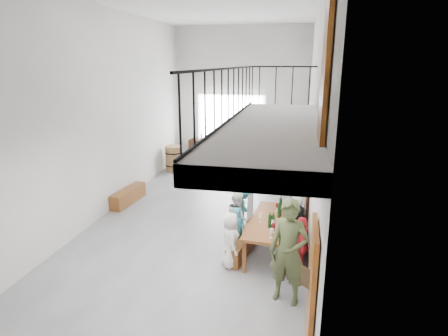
% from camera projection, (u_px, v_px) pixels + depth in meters
% --- Properties ---
extents(floor, '(12.00, 12.00, 0.00)m').
position_uv_depth(floor, '(206.00, 215.00, 10.37)').
color(floor, slate).
rests_on(floor, ground).
extents(room_walls, '(12.00, 12.00, 12.00)m').
position_uv_depth(room_walls, '(204.00, 84.00, 9.40)').
color(room_walls, silver).
rests_on(room_walls, ground).
extents(gateway_portal, '(2.80, 0.08, 2.80)m').
position_uv_depth(gateway_portal, '(231.00, 129.00, 15.66)').
color(gateway_portal, white).
rests_on(gateway_portal, ground).
extents(right_wall_decor, '(0.07, 8.28, 5.07)m').
position_uv_depth(right_wall_decor, '(310.00, 181.00, 7.61)').
color(right_wall_decor, '#904D19').
rests_on(right_wall_decor, ground).
extents(balcony, '(1.52, 5.62, 4.00)m').
position_uv_depth(balcony, '(272.00, 131.00, 6.23)').
color(balcony, white).
rests_on(balcony, ground).
extents(tasting_table, '(1.06, 2.23, 0.79)m').
position_uv_depth(tasting_table, '(271.00, 224.00, 8.09)').
color(tasting_table, brown).
rests_on(tasting_table, ground).
extents(bench_inner, '(0.56, 1.81, 0.41)m').
position_uv_depth(bench_inner, '(245.00, 242.00, 8.37)').
color(bench_inner, brown).
rests_on(bench_inner, ground).
extents(bench_wall, '(0.55, 1.95, 0.44)m').
position_uv_depth(bench_wall, '(300.00, 245.00, 8.18)').
color(bench_wall, brown).
rests_on(bench_wall, ground).
extents(tableware, '(0.60, 1.55, 0.35)m').
position_uv_depth(tableware, '(275.00, 215.00, 7.95)').
color(tableware, black).
rests_on(tableware, tasting_table).
extents(side_bench, '(0.48, 1.57, 0.43)m').
position_uv_depth(side_bench, '(128.00, 196.00, 11.21)').
color(side_bench, brown).
rests_on(side_bench, ground).
extents(oak_barrel, '(0.67, 0.67, 0.98)m').
position_uv_depth(oak_barrel, '(174.00, 159.00, 14.46)').
color(oak_barrel, olive).
rests_on(oak_barrel, ground).
extents(serving_counter, '(1.80, 0.69, 0.93)m').
position_uv_depth(serving_counter, '(210.00, 151.00, 15.81)').
color(serving_counter, '#3E1F11').
rests_on(serving_counter, ground).
extents(counter_bottles, '(1.50, 0.28, 0.28)m').
position_uv_depth(counter_bottles, '(210.00, 137.00, 15.64)').
color(counter_bottles, black).
rests_on(counter_bottles, serving_counter).
extents(guest_left_a, '(0.56, 0.68, 1.18)m').
position_uv_depth(guest_left_a, '(230.00, 240.00, 7.61)').
color(guest_left_a, white).
rests_on(guest_left_a, ground).
extents(guest_left_b, '(0.40, 0.47, 1.10)m').
position_uv_depth(guest_left_b, '(238.00, 231.00, 8.10)').
color(guest_left_b, teal).
rests_on(guest_left_b, ground).
extents(guest_left_c, '(0.66, 0.74, 1.25)m').
position_uv_depth(guest_left_c, '(238.00, 218.00, 8.61)').
color(guest_left_c, white).
rests_on(guest_left_c, ground).
extents(guest_left_d, '(0.48, 0.82, 1.25)m').
position_uv_depth(guest_left_d, '(243.00, 209.00, 9.09)').
color(guest_left_d, teal).
rests_on(guest_left_d, ground).
extents(guest_right_a, '(0.33, 0.71, 1.19)m').
position_uv_depth(guest_right_a, '(301.00, 245.00, 7.40)').
color(guest_right_a, red).
rests_on(guest_right_a, ground).
extents(guest_right_b, '(0.34, 1.05, 1.13)m').
position_uv_depth(guest_right_b, '(297.00, 229.00, 8.15)').
color(guest_right_b, black).
rests_on(guest_right_b, ground).
extents(guest_right_c, '(0.47, 0.64, 1.20)m').
position_uv_depth(guest_right_c, '(296.00, 217.00, 8.74)').
color(guest_right_c, white).
rests_on(guest_right_c, ground).
extents(host_standing, '(0.79, 0.62, 1.89)m').
position_uv_depth(host_standing, '(289.00, 252.00, 6.40)').
color(host_standing, '#424B2A').
rests_on(host_standing, ground).
extents(potted_plant, '(0.41, 0.35, 0.45)m').
position_uv_depth(potted_plant, '(296.00, 201.00, 10.75)').
color(potted_plant, '#1F551B').
rests_on(potted_plant, ground).
extents(bicycle_near, '(1.79, 0.99, 0.89)m').
position_uv_depth(bicycle_near, '(235.00, 153.00, 15.56)').
color(bicycle_near, black).
rests_on(bicycle_near, ground).
extents(bicycle_far, '(1.70, 0.66, 1.00)m').
position_uv_depth(bicycle_far, '(256.00, 157.00, 14.64)').
color(bicycle_far, black).
rests_on(bicycle_far, ground).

